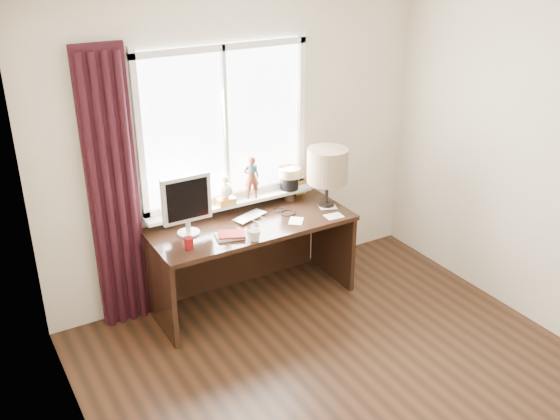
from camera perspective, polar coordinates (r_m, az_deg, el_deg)
floor at (r=4.48m, az=9.09°, el=-17.49°), size 3.50×4.00×0.00m
ceiling at (r=3.37m, az=12.13°, el=17.62°), size 3.50×4.00×0.00m
wall_back at (r=5.29m, az=-3.66°, el=5.98°), size 3.50×0.00×2.60m
wall_left at (r=3.04m, az=-16.19°, el=-10.02°), size 0.00×4.00×2.60m
laptop at (r=5.22m, az=-2.78°, el=-0.63°), size 0.35×0.29×0.02m
mug at (r=4.83m, az=-2.33°, el=-2.28°), size 0.13×0.13×0.10m
red_cup at (r=4.76m, az=-8.34°, el=-3.02°), size 0.07×0.07×0.09m
window at (r=5.19m, az=-4.57°, el=5.74°), size 1.52×0.21×1.40m
curtain at (r=4.90m, az=-14.97°, el=1.32°), size 0.38×0.09×2.25m
desk at (r=5.33m, az=-3.06°, el=-3.11°), size 1.70×0.70×0.75m
monitor at (r=4.89m, az=-8.53°, el=0.77°), size 0.40×0.18×0.49m
notebook_stack at (r=4.91m, az=-4.55°, el=-2.30°), size 0.26×0.22×0.03m
brush_holder at (r=5.55m, az=0.88°, el=1.55°), size 0.09×0.09×0.25m
icon_frame at (r=5.66m, az=1.91°, el=2.05°), size 0.10×0.03×0.13m
table_lamp at (r=5.33m, az=4.36°, el=3.99°), size 0.35×0.35×0.52m
loose_papers at (r=5.29m, az=3.63°, el=-0.41°), size 0.57×0.32×0.00m
desk_cables at (r=5.30m, az=-0.36°, el=-0.27°), size 0.43×0.23×0.01m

